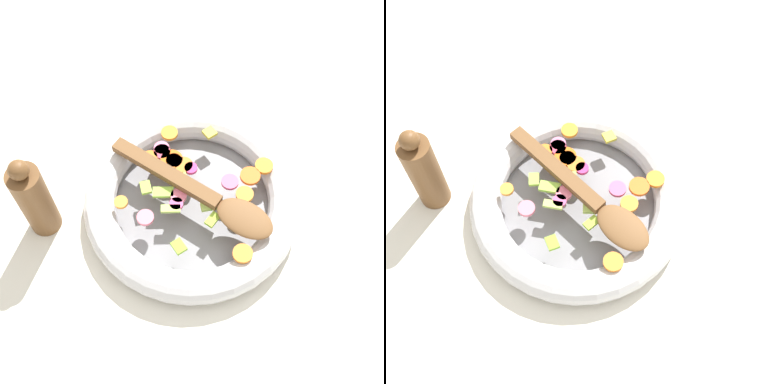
# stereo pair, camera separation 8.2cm
# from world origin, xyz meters

# --- Properties ---
(ground_plane) EXTENTS (4.00, 4.00, 0.00)m
(ground_plane) POSITION_xyz_m (0.00, 0.00, 0.00)
(ground_plane) COLOR silver
(skillet) EXTENTS (0.34, 0.34, 0.05)m
(skillet) POSITION_xyz_m (0.00, 0.00, 0.02)
(skillet) COLOR slate
(skillet) RESTS_ON ground_plane
(chopped_vegetables) EXTENTS (0.26, 0.23, 0.01)m
(chopped_vegetables) POSITION_xyz_m (0.01, -0.01, 0.05)
(chopped_vegetables) COLOR #FE9632
(chopped_vegetables) RESTS_ON skillet
(wooden_spoon) EXTENTS (0.28, 0.10, 0.01)m
(wooden_spoon) POSITION_xyz_m (-0.03, -0.01, 0.06)
(wooden_spoon) COLOR brown
(wooden_spoon) RESTS_ON chopped_vegetables
(pepper_mill) EXTENTS (0.05, 0.05, 0.18)m
(pepper_mill) POSITION_xyz_m (0.14, 0.19, 0.08)
(pepper_mill) COLOR brown
(pepper_mill) RESTS_ON ground_plane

